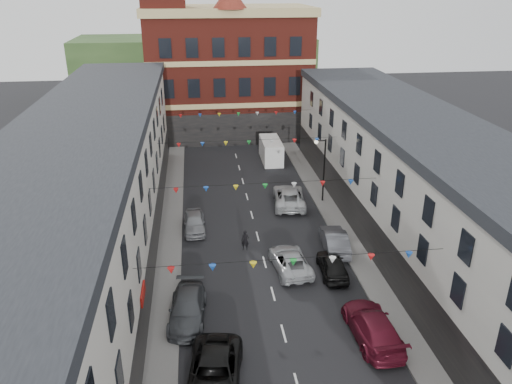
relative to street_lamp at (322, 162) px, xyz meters
name	(u,v)px	position (x,y,z in m)	size (l,w,h in m)	color
ground	(273,294)	(-6.55, -14.00, -3.90)	(160.00, 160.00, 0.00)	black
pavement_left	(167,283)	(-13.45, -12.00, -3.83)	(1.80, 64.00, 0.15)	#605E5B
pavement_right	(365,270)	(0.35, -12.00, -3.83)	(1.80, 64.00, 0.15)	#605E5B
terrace_left	(79,224)	(-18.33, -13.00, 1.44)	(8.40, 56.00, 10.70)	beige
terrace_right	(448,211)	(5.23, -13.00, 0.95)	(8.40, 56.00, 9.70)	beige
civic_building	(228,71)	(-6.55, 23.95, 4.23)	(20.60, 13.30, 18.50)	maroon
clock_tower	(164,17)	(-14.05, 21.00, 11.03)	(5.60, 5.60, 30.00)	maroon
distant_hill	(196,67)	(-10.55, 48.00, 1.10)	(40.00, 14.00, 10.00)	#2C4721
street_lamp	(322,162)	(0.00, 0.00, 0.00)	(1.10, 0.36, 6.00)	black
car_left_c	(214,375)	(-10.72, -21.67, -3.10)	(2.68, 5.82, 1.62)	black
car_left_d	(188,308)	(-12.05, -15.92, -3.15)	(2.11, 5.18, 1.50)	#3A3D41
car_left_e	(194,222)	(-11.52, -4.29, -3.17)	(1.73, 4.29, 1.46)	gray
car_right_c	(373,326)	(-1.62, -19.01, -3.08)	(2.30, 5.66, 1.64)	maroon
car_right_d	(333,265)	(-2.10, -12.13, -3.18)	(1.71, 4.25, 1.45)	black
car_right_e	(334,240)	(-1.05, -8.79, -3.11)	(1.68, 4.83, 1.59)	#53555C
car_right_f	(289,196)	(-2.95, -0.26, -3.09)	(2.71, 5.89, 1.64)	#BABDC0
moving_car	(290,261)	(-4.89, -11.16, -3.21)	(2.31, 5.02, 1.40)	#B8BBBF
white_van	(271,150)	(-2.75, 11.93, -2.70)	(2.09, 5.44, 2.41)	white
pedestrian	(245,240)	(-7.75, -7.98, -3.11)	(0.58, 0.38, 1.58)	black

